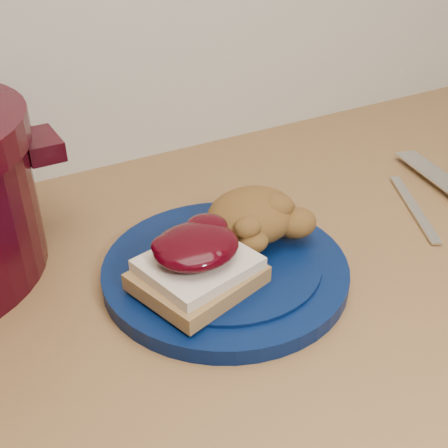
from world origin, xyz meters
TOP-DOWN VIEW (x-y plane):
  - plate at (-0.03, 1.49)m, footprint 0.29×0.29m
  - sandwich at (-0.08, 1.47)m, footprint 0.13×0.12m
  - stuffing_mound at (0.01, 1.52)m, footprint 0.12×0.11m
  - butter_knife at (0.24, 1.49)m, footprint 0.09×0.15m

SIDE VIEW (x-z plane):
  - butter_knife at x=0.24m, z-range 0.90..0.90m
  - plate at x=-0.03m, z-range 0.90..0.92m
  - sandwich at x=-0.08m, z-range 0.92..0.97m
  - stuffing_mound at x=0.01m, z-range 0.92..0.97m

